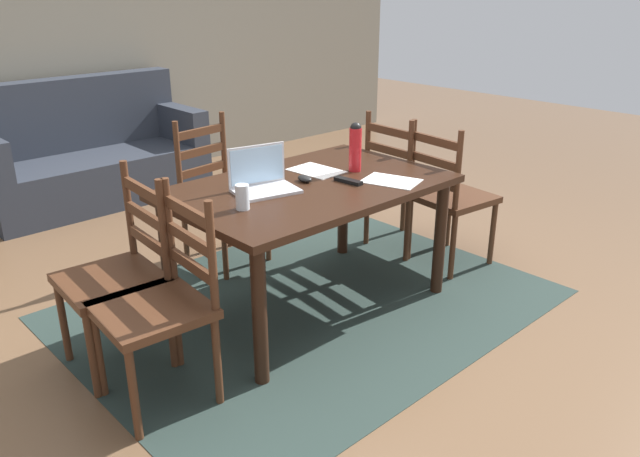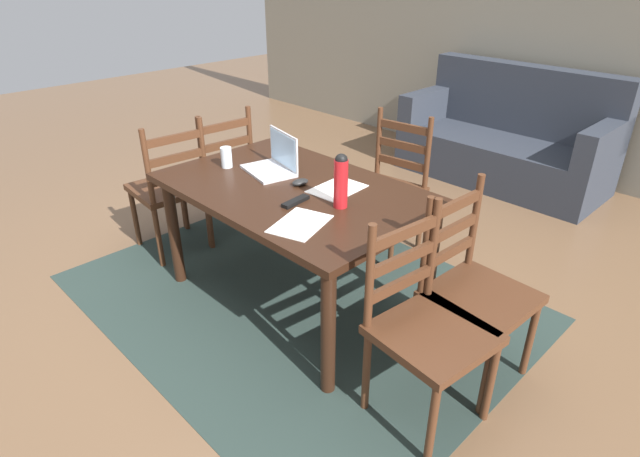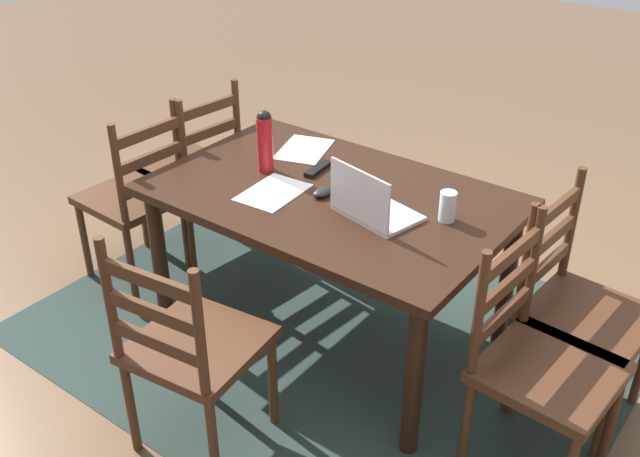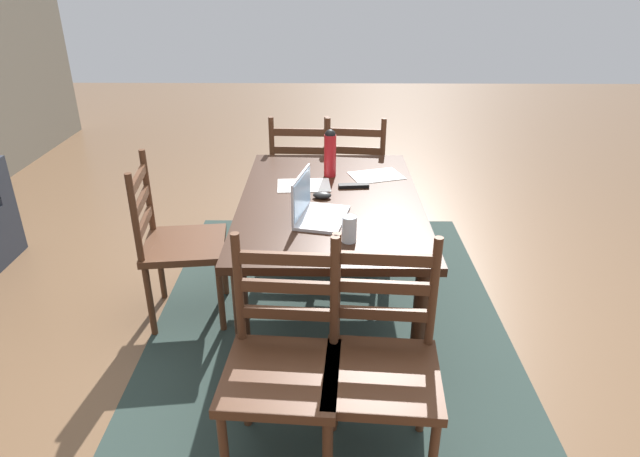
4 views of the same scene
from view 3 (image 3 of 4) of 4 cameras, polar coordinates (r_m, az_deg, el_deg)
name	(u,v)px [view 3 (image 3 of 4)]	position (r m, az deg, el deg)	size (l,w,h in m)	color
ground_plane	(329,331)	(3.47, 0.73, -7.97)	(14.00, 14.00, 0.00)	brown
area_rug	(329,330)	(3.47, 0.73, -7.93)	(2.59, 1.99, 0.01)	#283833
dining_table	(330,211)	(3.11, 0.81, 1.37)	(1.49, 0.96, 0.73)	black
chair_far_head	(191,348)	(2.69, -10.03, -9.16)	(0.49, 0.49, 0.95)	#4C2B19
chair_left_far	(539,365)	(2.69, 16.67, -10.11)	(0.47, 0.47, 0.95)	#4C2B19
chair_left_near	(578,311)	(2.99, 19.46, -6.08)	(0.47, 0.47, 0.95)	#4C2B19
chair_right_near	(193,170)	(3.94, -9.87, 4.47)	(0.49, 0.49, 0.95)	#4C2B19
chair_right_far	(137,197)	(3.72, -14.04, 2.36)	(0.46, 0.46, 0.95)	#4C2B19
laptop	(370,205)	(2.86, 3.92, 1.83)	(0.36, 0.29, 0.23)	silver
water_bottle	(265,140)	(3.21, -4.29, 6.90)	(0.07, 0.07, 0.28)	red
drinking_glass	(448,206)	(2.88, 9.89, 1.71)	(0.07, 0.07, 0.12)	silver
computer_mouse	(323,192)	(3.04, 0.22, 2.86)	(0.06, 0.10, 0.03)	black
tv_remote	(318,169)	(3.25, -0.16, 4.67)	(0.04, 0.17, 0.02)	black
paper_stack_left	(273,192)	(3.07, -3.67, 2.82)	(0.21, 0.30, 0.00)	white
paper_stack_right	(304,149)	(3.46, -1.25, 6.17)	(0.21, 0.30, 0.00)	white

